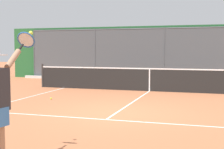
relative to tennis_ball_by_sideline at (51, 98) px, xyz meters
name	(u,v)px	position (x,y,z in m)	size (l,w,h in m)	color
ground_plane	(116,113)	(-2.85, 1.64, -0.03)	(60.00, 60.00, 0.00)	#A8603D
court_line_markings	(103,121)	(-2.85, 2.75, -0.03)	(7.81, 10.49, 0.01)	white
fence_backdrop	(166,54)	(-2.85, -8.06, 1.46)	(18.76, 1.37, 3.01)	#474C51
tennis_net	(150,79)	(-2.85, -3.22, 0.46)	(10.04, 0.09, 1.07)	#2D2D2D
tennis_ball_by_sideline	(51,98)	(0.00, 0.00, 0.00)	(0.07, 0.07, 0.07)	#C1D138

